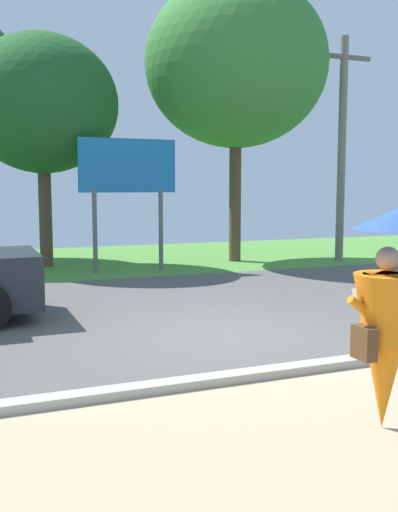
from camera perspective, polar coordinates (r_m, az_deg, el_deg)
name	(u,v)px	position (r m, az deg, el deg)	size (l,w,h in m)	color
ground_plane	(165,303)	(11.71, -3.29, -4.55)	(40.00, 22.00, 0.20)	#565451
monk_pedestrian	(389,314)	(5.65, 18.00, -5.37)	(1.05, 0.95, 2.13)	orange
utility_pole	(342,145)	(18.41, 13.73, 10.47)	(1.80, 0.24, 6.67)	gray
roadside_billboard	(128,175)	(15.61, -6.94, 7.80)	(2.60, 0.12, 3.50)	slate
tree_center_back	(42,104)	(17.22, -15.02, 14.05)	(4.19, 4.19, 6.43)	brown
tree_right_far	(236,64)	(18.17, 3.62, 18.13)	(5.39, 5.39, 8.31)	brown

